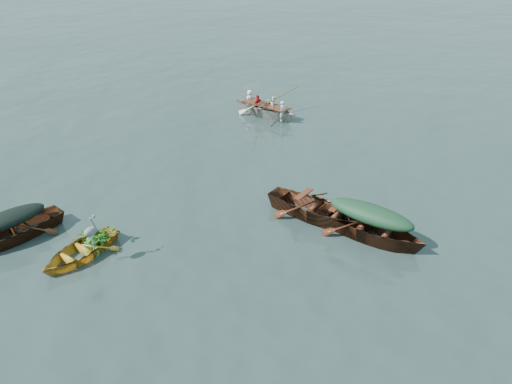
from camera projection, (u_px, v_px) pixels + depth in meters
ground at (190, 225)px, 14.97m from camera, size 140.00×140.00×0.00m
yellow_dinghy at (81, 257)px, 13.54m from camera, size 1.59×3.10×0.79m
dark_covered_boat at (12, 240)px, 14.26m from camera, size 1.65×4.06×1.02m
green_tarp_boat at (368, 238)px, 14.35m from camera, size 4.67×1.60×1.09m
open_wooden_boat at (319, 220)px, 15.21m from camera, size 4.91×1.77×1.16m
rowed_boat at (266, 116)px, 23.24m from camera, size 4.56×1.45×1.09m
dark_tarp_cover at (7, 219)px, 13.92m from camera, size 0.91×2.23×0.40m
green_tarp_cover at (371, 214)px, 13.97m from camera, size 2.57×0.88×0.52m
thwart_benches at (320, 203)px, 14.92m from camera, size 2.47×1.03×0.04m
heron at (91, 236)px, 12.90m from camera, size 0.32×0.43×0.92m
dinghy_weeds at (94, 227)px, 13.59m from camera, size 0.79×0.97×0.60m
rowers at (266, 97)px, 22.80m from camera, size 3.20×1.29×0.76m
oars at (266, 104)px, 22.97m from camera, size 0.65×2.61×0.06m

